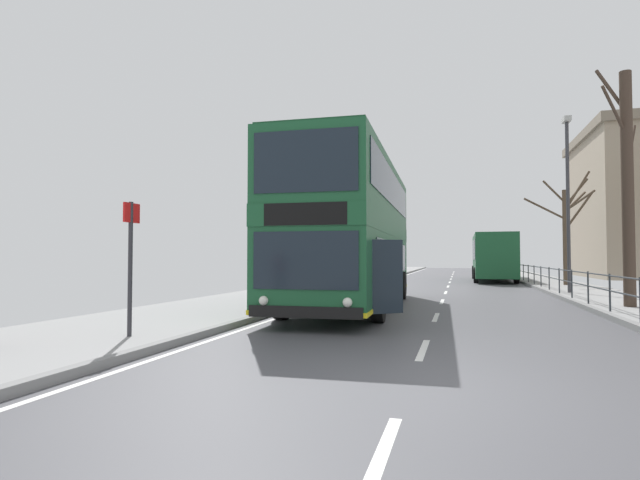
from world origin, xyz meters
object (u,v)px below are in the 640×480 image
at_px(street_lamp_far_side, 568,190).
at_px(bare_tree_far_01, 627,178).
at_px(double_decker_bus_main, 352,232).
at_px(background_bus_far_lane, 493,256).
at_px(bus_stop_sign_near, 131,253).
at_px(bare_tree_far_00, 567,227).

xyz_separation_m(street_lamp_far_side, bare_tree_far_01, (0.45, -5.91, -0.44)).
bearing_deg(street_lamp_far_side, double_decker_bus_main, -136.68).
bearing_deg(double_decker_bus_main, background_bus_far_lane, 75.09).
relative_size(street_lamp_far_side, bare_tree_far_01, 0.99).
relative_size(double_decker_bus_main, background_bus_far_lane, 1.09).
xyz_separation_m(bus_stop_sign_near, bare_tree_far_00, (11.23, 20.78, 1.50)).
height_order(bus_stop_sign_near, bare_tree_far_01, bare_tree_far_01).
height_order(double_decker_bus_main, bare_tree_far_01, bare_tree_far_01).
distance_m(bus_stop_sign_near, bare_tree_far_00, 23.67).
xyz_separation_m(double_decker_bus_main, bare_tree_far_00, (8.66, 13.31, 0.81)).
bearing_deg(bus_stop_sign_near, background_bus_far_lane, 73.98).
relative_size(double_decker_bus_main, bare_tree_far_01, 1.54).
distance_m(bare_tree_far_00, bare_tree_far_01, 12.15).
bearing_deg(double_decker_bus_main, street_lamp_far_side, 43.32).
xyz_separation_m(double_decker_bus_main, bus_stop_sign_near, (-2.56, -7.47, -0.70)).
bearing_deg(bare_tree_far_01, bus_stop_sign_near, -140.60).
height_order(bus_stop_sign_near, bare_tree_far_00, bare_tree_far_00).
bearing_deg(double_decker_bus_main, bus_stop_sign_near, -108.94).
distance_m(bus_stop_sign_near, street_lamp_far_side, 17.94).
relative_size(double_decker_bus_main, bare_tree_far_00, 1.92).
xyz_separation_m(background_bus_far_lane, bare_tree_far_01, (2.61, -19.00, 2.24)).
relative_size(bus_stop_sign_near, bare_tree_far_00, 0.42).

